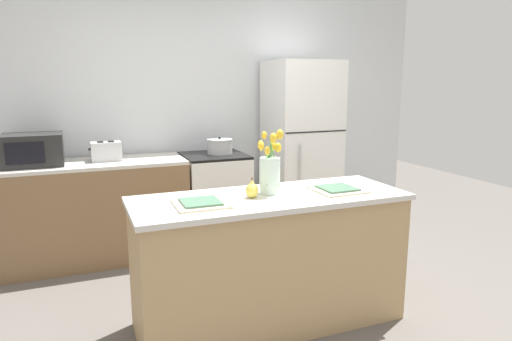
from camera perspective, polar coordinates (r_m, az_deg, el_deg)
The scene contains 13 objects.
ground_plane at distance 3.30m, azimuth 1.70°, elevation -18.30°, with size 10.00×10.00×0.00m, color #59544F.
back_wall at distance 4.78m, azimuth -7.90°, elevation 7.83°, with size 5.20×0.08×2.70m.
kitchen_island at distance 3.10m, azimuth 1.75°, elevation -11.11°, with size 1.80×0.66×0.89m.
back_counter at distance 4.39m, azimuth -19.86°, elevation -4.90°, with size 1.68×0.60×0.91m.
stove_range at distance 4.56m, azimuth -5.15°, elevation -3.65°, with size 0.60×0.61×0.91m.
refrigerator at distance 4.82m, azimuth 5.64°, elevation 2.66°, with size 0.68×0.67×1.82m.
flower_vase at distance 2.98m, azimuth 1.75°, elevation 0.01°, with size 0.16×0.17×0.43m.
pear_figurine at distance 2.89m, azimuth -0.50°, elevation -2.43°, with size 0.08×0.08×0.13m.
plate_setting_left at distance 2.77m, azimuth -6.95°, elevation -4.05°, with size 0.32×0.32×0.02m.
plate_setting_right at distance 3.14m, azimuth 10.12°, elevation -2.30°, with size 0.32×0.32×0.02m.
toaster at distance 4.31m, azimuth -18.22°, elevation 2.31°, with size 0.28×0.18×0.17m.
cooking_pot at distance 4.50m, azimuth -4.56°, elevation 3.03°, with size 0.25×0.25×0.17m.
microwave at distance 4.28m, azimuth -26.15°, elevation 2.34°, with size 0.48×0.37×0.27m.
Camera 1 is at (-1.15, -2.63, 1.63)m, focal length 32.00 mm.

